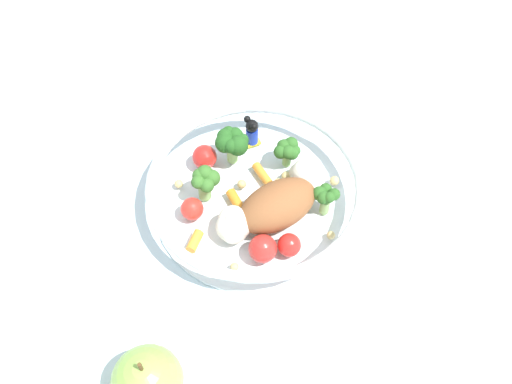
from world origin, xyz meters
TOP-DOWN VIEW (x-y plane):
  - ground_plane at (0.00, 0.00)m, footprint 2.40×2.40m
  - food_container at (0.00, 0.01)m, footprint 0.25×0.25m
  - loose_apple at (-0.12, -0.19)m, footprint 0.07×0.07m
  - folded_napkin at (0.06, 0.22)m, footprint 0.17×0.16m

SIDE VIEW (x-z plane):
  - ground_plane at x=0.00m, z-range 0.00..0.00m
  - folded_napkin at x=0.06m, z-range 0.00..0.01m
  - food_container at x=0.00m, z-range 0.00..0.06m
  - loose_apple at x=-0.12m, z-range -0.01..0.07m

